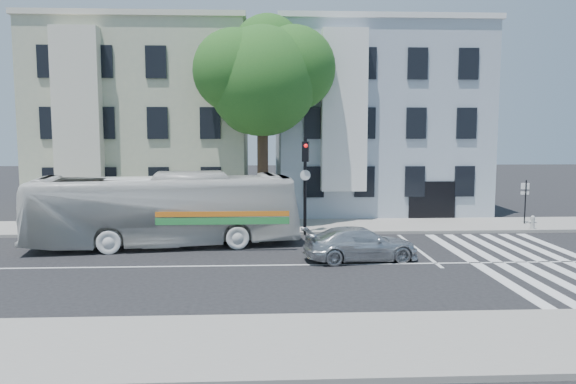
{
  "coord_description": "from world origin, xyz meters",
  "views": [
    {
      "loc": [
        -0.16,
        -20.51,
        5.03
      ],
      "look_at": [
        1.04,
        3.21,
        2.4
      ],
      "focal_mm": 35.0,
      "sensor_mm": 36.0,
      "label": 1
    }
  ],
  "objects": [
    {
      "name": "building_right",
      "position": [
        7.0,
        15.0,
        5.5
      ],
      "size": [
        12.0,
        10.0,
        11.0
      ],
      "primitive_type": "cube",
      "color": "#9FADBD",
      "rests_on": "ground"
    },
    {
      "name": "far_sign_pole",
      "position": [
        13.68,
        7.88,
        1.62
      ],
      "size": [
        0.41,
        0.2,
        2.29
      ],
      "rotation": [
        0.0,
        0.0,
        -0.24
      ],
      "color": "black",
      "rests_on": "sidewalk_far"
    },
    {
      "name": "hedge",
      "position": [
        -5.96,
        6.3,
        0.5
      ],
      "size": [
        8.52,
        2.24,
        0.7
      ],
      "primitive_type": null,
      "rotation": [
        0.0,
        0.0,
        0.17
      ],
      "color": "#24611F",
      "rests_on": "sidewalk_far"
    },
    {
      "name": "sidewalk_near",
      "position": [
        0.0,
        -8.0,
        0.07
      ],
      "size": [
        80.0,
        4.0,
        0.15
      ],
      "primitive_type": "cube",
      "color": "gray",
      "rests_on": "ground"
    },
    {
      "name": "sidewalk_far",
      "position": [
        0.0,
        8.0,
        0.07
      ],
      "size": [
        80.0,
        4.0,
        0.15
      ],
      "primitive_type": "cube",
      "color": "gray",
      "rests_on": "ground"
    },
    {
      "name": "bus",
      "position": [
        -4.27,
        3.73,
        1.6
      ],
      "size": [
        4.18,
        11.73,
        3.2
      ],
      "primitive_type": "imported",
      "rotation": [
        0.0,
        0.0,
        1.7
      ],
      "color": "silver",
      "rests_on": "ground"
    },
    {
      "name": "ground",
      "position": [
        0.0,
        0.0,
        0.0
      ],
      "size": [
        120.0,
        120.0,
        0.0
      ],
      "primitive_type": "plane",
      "color": "black",
      "rests_on": "ground"
    },
    {
      "name": "fire_hydrant",
      "position": [
        13.35,
        6.3,
        0.49
      ],
      "size": [
        0.38,
        0.22,
        0.67
      ],
      "rotation": [
        0.0,
        0.0,
        -0.16
      ],
      "color": "#B0B0AC",
      "rests_on": "sidewalk_far"
    },
    {
      "name": "street_tree",
      "position": [
        0.06,
        8.74,
        7.83
      ],
      "size": [
        7.3,
        5.9,
        11.1
      ],
      "color": "#2D2116",
      "rests_on": "ground"
    },
    {
      "name": "traffic_signal",
      "position": [
        2.0,
        5.94,
        3.03
      ],
      "size": [
        0.48,
        0.55,
        4.69
      ],
      "rotation": [
        0.0,
        0.0,
        -0.26
      ],
      "color": "black",
      "rests_on": "ground"
    },
    {
      "name": "sedan",
      "position": [
        3.73,
        0.66,
        0.64
      ],
      "size": [
        2.35,
        4.63,
        1.29
      ],
      "primitive_type": "imported",
      "rotation": [
        0.0,
        0.0,
        1.7
      ],
      "color": "silver",
      "rests_on": "ground"
    },
    {
      "name": "building_left",
      "position": [
        -7.0,
        15.0,
        5.5
      ],
      "size": [
        12.0,
        10.0,
        11.0
      ],
      "primitive_type": "cube",
      "color": "#A6AD91",
      "rests_on": "ground"
    }
  ]
}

